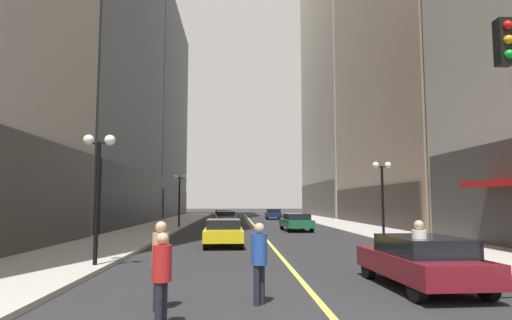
{
  "coord_description": "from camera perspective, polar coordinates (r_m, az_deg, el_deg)",
  "views": [
    {
      "loc": [
        -1.88,
        -4.74,
        2.19
      ],
      "look_at": [
        0.28,
        37.95,
        6.36
      ],
      "focal_mm": 30.12,
      "sensor_mm": 36.0,
      "label": 1
    }
  ],
  "objects": [
    {
      "name": "sidewalk_left",
      "position": [
        40.3,
        -12.12,
        -8.46
      ],
      "size": [
        4.5,
        78.0,
        0.15
      ],
      "primitive_type": "cube",
      "color": "#ADA8A0",
      "rests_on": "ground"
    },
    {
      "name": "pedestrian_in_tan_trench",
      "position": [
        9.2,
        -12.59,
        -12.57
      ],
      "size": [
        0.47,
        0.47,
        1.8
      ],
      "color": "black",
      "rests_on": "ground"
    },
    {
      "name": "street_lamp_left_near",
      "position": [
        15.17,
        -20.22,
        -1.21
      ],
      "size": [
        1.06,
        0.36,
        4.43
      ],
      "color": "black",
      "rests_on": "ground"
    },
    {
      "name": "car_red",
      "position": [
        47.1,
        -4.28,
        -7.35
      ],
      "size": [
        2.07,
        4.31,
        1.32
      ],
      "color": "#B21919",
      "rests_on": "ground"
    },
    {
      "name": "street_lamp_left_far",
      "position": [
        36.04,
        -10.13,
        -3.8
      ],
      "size": [
        1.06,
        0.36,
        4.43
      ],
      "color": "black",
      "rests_on": "ground"
    },
    {
      "name": "pedestrian_in_blue_hoodie",
      "position": [
        9.48,
        0.43,
        -12.71
      ],
      "size": [
        0.48,
        0.48,
        1.74
      ],
      "color": "black",
      "rests_on": "ground"
    },
    {
      "name": "ground_plane",
      "position": [
        39.85,
        -0.19,
        -8.73
      ],
      "size": [
        200.0,
        200.0,
        0.0
      ],
      "primitive_type": "plane",
      "color": "#262628"
    },
    {
      "name": "storefront_awning_right",
      "position": [
        20.84,
        30.89,
        -2.6
      ],
      "size": [
        1.6,
        5.47,
        3.12
      ],
      "color": "#B21414",
      "rests_on": "ground"
    },
    {
      "name": "street_lamp_right_mid",
      "position": [
        25.06,
        16.42,
        -2.92
      ],
      "size": [
        1.06,
        0.36,
        4.43
      ],
      "color": "black",
      "rests_on": "ground"
    },
    {
      "name": "pedestrian_in_white_shirt",
      "position": [
        11.14,
        20.92,
        -11.22
      ],
      "size": [
        0.42,
        0.42,
        1.76
      ],
      "color": "black",
      "rests_on": "ground"
    },
    {
      "name": "building_right_mid",
      "position": [
        45.51,
        22.74,
        10.98
      ],
      "size": [
        14.01,
        24.0,
        29.75
      ],
      "color": "gray",
      "rests_on": "ground"
    },
    {
      "name": "car_grey",
      "position": [
        40.41,
        -4.06,
        -7.65
      ],
      "size": [
        1.99,
        4.22,
        1.32
      ],
      "color": "slate",
      "rests_on": "ground"
    },
    {
      "name": "car_yellow",
      "position": [
        21.68,
        -4.35,
        -9.46
      ],
      "size": [
        1.95,
        4.17,
        1.32
      ],
      "color": "yellow",
      "rests_on": "ground"
    },
    {
      "name": "car_maroon",
      "position": [
        11.97,
        21.07,
        -12.29
      ],
      "size": [
        2.07,
        4.35,
        1.32
      ],
      "color": "maroon",
      "rests_on": "ground"
    },
    {
      "name": "car_green",
      "position": [
        32.82,
        5.36,
        -8.12
      ],
      "size": [
        2.12,
        4.63,
        1.32
      ],
      "color": "#196038",
      "rests_on": "ground"
    },
    {
      "name": "lane_centre_stripe",
      "position": [
        39.85,
        -0.19,
        -8.72
      ],
      "size": [
        0.16,
        70.0,
        0.01
      ],
      "primitive_type": "cube",
      "color": "#E5D64C",
      "rests_on": "ground"
    },
    {
      "name": "car_navy",
      "position": [
        54.87,
        2.3,
        -7.1
      ],
      "size": [
        2.02,
        4.81,
        1.32
      ],
      "color": "#141E4C",
      "rests_on": "ground"
    },
    {
      "name": "fire_hydrant_right",
      "position": [
        19.67,
        24.05,
        -10.33
      ],
      "size": [
        0.28,
        0.28,
        0.8
      ],
      "primitive_type": "cylinder",
      "color": "red",
      "rests_on": "ground"
    },
    {
      "name": "pedestrian_in_red_jacket",
      "position": [
        7.96,
        -12.4,
        -14.36
      ],
      "size": [
        0.43,
        0.43,
        1.65
      ],
      "color": "black",
      "rests_on": "ground"
    },
    {
      "name": "building_left_far",
      "position": [
        67.84,
        -15.92,
        6.0
      ],
      "size": [
        13.47,
        26.0,
        31.22
      ],
      "color": "slate",
      "rests_on": "ground"
    },
    {
      "name": "sidewalk_right",
      "position": [
        41.07,
        11.51,
        -8.42
      ],
      "size": [
        4.5,
        78.0,
        0.15
      ],
      "primitive_type": "cube",
      "color": "#ADA8A0",
      "rests_on": "ground"
    }
  ]
}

